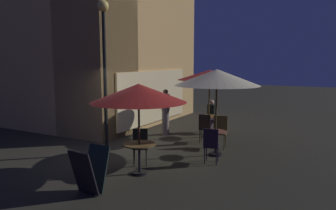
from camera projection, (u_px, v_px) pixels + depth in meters
The scene contains 17 objects.
ground_plane at pixel (115, 156), 9.18m from camera, with size 60.00×60.00×0.00m, color #2A281F.
cafe_building at pixel (84, 19), 13.26m from camera, with size 7.27×8.53×8.84m.
street_lamp_near_corner at pixel (104, 51), 8.99m from camera, with size 0.32×0.32×4.37m.
menu_sandwich_board at pixel (90, 171), 6.54m from camera, with size 0.67×0.57×0.94m.
cafe_table_0 at pixel (139, 151), 7.67m from camera, with size 0.78×0.78×0.75m.
cafe_table_1 at pixel (209, 121), 11.42m from camera, with size 0.77×0.77×0.77m.
cafe_table_2 at pixel (215, 139), 9.21m from camera, with size 0.66×0.66×0.71m.
patio_umbrella_0 at pixel (139, 93), 7.48m from camera, with size 2.27×2.27×2.18m.
patio_umbrella_1 at pixel (210, 75), 11.20m from camera, with size 2.26×2.26×2.40m.
patio_umbrella_2 at pixel (217, 78), 8.98m from camera, with size 2.42×2.42×2.48m.
cafe_chair_0 at pixel (140, 143), 8.47m from camera, with size 0.55×0.55×0.92m.
cafe_chair_1 at pixel (212, 116), 12.25m from camera, with size 0.46×0.46×0.99m.
cafe_chair_2 at pixel (205, 126), 10.61m from camera, with size 0.46×0.46×0.97m.
cafe_chair_3 at pixel (220, 129), 10.05m from camera, with size 0.51×0.51×1.00m.
cafe_chair_4 at pixel (211, 143), 8.43m from camera, with size 0.46×0.46×0.96m.
patron_seated_0 at pixel (211, 114), 12.10m from camera, with size 0.53×0.42×1.25m.
patron_standing_1 at pixel (166, 112), 11.76m from camera, with size 0.31×0.31×1.68m.
Camera 1 is at (-7.08, -5.59, 2.70)m, focal length 34.29 mm.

